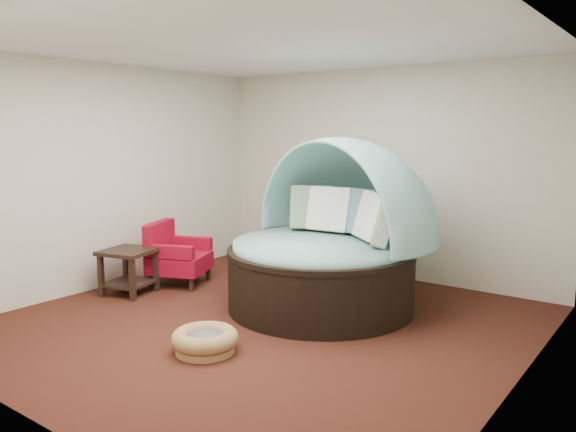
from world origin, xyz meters
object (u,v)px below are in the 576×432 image
Objects in this scene: pet_basket at (205,340)px; side_table at (129,265)px; canopy_daybed at (330,229)px; red_armchair at (176,256)px.

side_table is at bearing 159.55° from pet_basket.
canopy_daybed reaches higher than red_armchair.
canopy_daybed is 1.97m from pet_basket.
red_armchair is (-1.93, 1.41, 0.26)m from pet_basket.
side_table is (-0.12, -0.65, -0.02)m from red_armchair.
canopy_daybed is 3.50× the size of pet_basket.
red_armchair reaches higher than side_table.
pet_basket is at bearing -20.45° from side_table.
red_armchair is at bearing 143.72° from pet_basket.
canopy_daybed is at bearing 25.10° from side_table.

